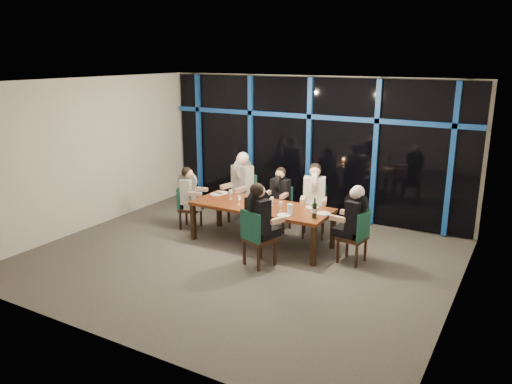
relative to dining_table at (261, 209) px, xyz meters
The scene contains 29 objects.
room 1.56m from the dining_table, 90.00° to the right, with size 7.04×7.00×3.02m.
window_wall 2.30m from the dining_table, 89.70° to the left, with size 6.86×0.43×2.94m.
dining_table is the anchor object (origin of this frame).
chair_far_left 1.37m from the dining_table, 134.65° to the left, with size 0.56×0.56×1.02m.
chair_far_mid 0.94m from the dining_table, 93.79° to the left, with size 0.42×0.42×0.88m.
chair_far_right 1.14m from the dining_table, 54.48° to the left, with size 0.59×0.59×0.98m.
chair_end_left 1.76m from the dining_table, behind, with size 0.49×0.49×0.87m.
chair_end_right 1.84m from the dining_table, ahead, with size 0.48×0.48×0.92m.
chair_near_mid 1.05m from the dining_table, 65.94° to the right, with size 0.58×0.58×0.98m.
diner_far_left 1.35m from the dining_table, 137.77° to the left, with size 0.56×0.68×0.99m.
diner_far_mid 0.86m from the dining_table, 93.93° to the left, with size 0.44×0.55×0.85m.
diner_far_right 1.11m from the dining_table, 50.84° to the left, with size 0.60×0.67×0.96m.
diner_end_left 1.68m from the dining_table, behind, with size 0.58×0.50×0.84m.
diner_end_right 1.76m from the dining_table, ahead, with size 0.60×0.49×0.90m.
diner_near_mid 1.02m from the dining_table, 62.65° to the right, with size 0.59×0.67×0.95m.
plate_far_left 1.15m from the dining_table, 162.95° to the left, with size 0.24×0.24×0.01m, color white.
plate_far_mid 0.29m from the dining_table, 97.34° to the left, with size 0.24×0.24×0.01m, color white.
plate_far_right 0.93m from the dining_table, 19.46° to the left, with size 0.24×0.24×0.01m, color white.
plate_end_left 1.15m from the dining_table, behind, with size 0.24×0.24×0.01m, color white.
plate_end_right 1.20m from the dining_table, ahead, with size 0.24×0.24×0.01m, color white.
plate_near_mid 0.73m from the dining_table, 28.19° to the right, with size 0.24×0.24×0.01m, color white.
wine_bottle 1.17m from the dining_table, ahead, with size 0.08×0.08×0.35m.
water_pitcher 0.74m from the dining_table, 17.74° to the right, with size 0.11×0.10×0.18m.
tea_light 0.29m from the dining_table, 104.58° to the right, with size 0.05×0.05×0.03m, color #FF9C4C.
wine_glass_a 0.45m from the dining_table, 155.51° to the right, with size 0.06×0.06×0.16m.
wine_glass_b 0.27m from the dining_table, 26.63° to the left, with size 0.06×0.06×0.16m.
wine_glass_c 0.52m from the dining_table, 16.16° to the right, with size 0.06×0.06×0.17m.
wine_glass_d 0.74m from the dining_table, behind, with size 0.07×0.07×0.18m.
wine_glass_e 0.99m from the dining_table, ahead, with size 0.06×0.06×0.16m.
Camera 1 is at (4.26, -6.84, 3.41)m, focal length 35.00 mm.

